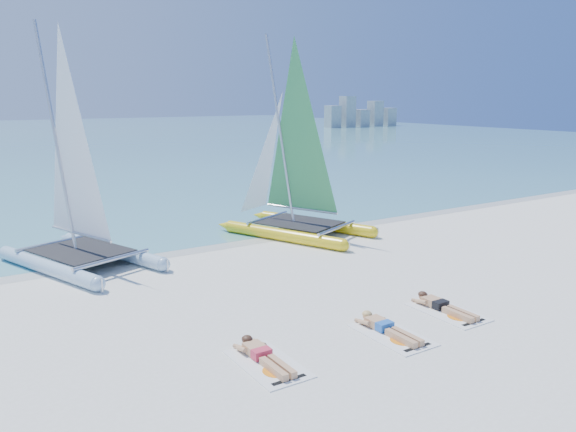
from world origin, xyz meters
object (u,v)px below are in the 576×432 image
at_px(sunbather_a, 263,355).
at_px(sunbather_c, 442,305).
at_px(towel_a, 268,364).
at_px(catamaran_yellow, 287,170).
at_px(towel_b, 392,335).
at_px(catamaran_blue, 74,192).
at_px(sunbather_b, 386,327).
at_px(towel_c, 448,312).

distance_m(sunbather_a, sunbather_c, 4.88).
distance_m(towel_a, sunbather_a, 0.22).
xyz_separation_m(catamaran_yellow, towel_b, (-3.03, -8.91, -2.32)).
xyz_separation_m(catamaran_blue, sunbather_c, (6.40, -8.44, -2.09)).
xyz_separation_m(catamaran_yellow, sunbather_c, (-1.04, -8.47, -2.21)).
distance_m(towel_b, sunbather_b, 0.22).
xyz_separation_m(towel_a, towel_c, (4.88, -0.03, 0.00)).
distance_m(catamaran_yellow, sunbather_b, 9.49).
distance_m(sunbather_a, towel_b, 2.94).
relative_size(catamaran_yellow, towel_c, 4.00).
height_order(sunbather_b, sunbather_c, same).
xyz_separation_m(catamaran_blue, towel_a, (1.52, -8.60, -2.20)).
xyz_separation_m(towel_a, sunbather_a, (0.00, 0.19, 0.11)).
height_order(catamaran_blue, sunbather_b, catamaran_blue).
distance_m(towel_a, towel_b, 2.91).
relative_size(catamaran_blue, sunbather_c, 4.28).
distance_m(towel_b, towel_c, 2.00).
xyz_separation_m(catamaran_blue, towel_b, (4.42, -8.87, -2.20)).
relative_size(sunbather_b, sunbather_c, 1.00).
height_order(catamaran_yellow, towel_c, catamaran_yellow).
relative_size(towel_b, sunbather_b, 1.07).
relative_size(towel_b, sunbather_c, 1.07).
distance_m(towel_a, sunbather_c, 4.89).
bearing_deg(towel_a, towel_c, -0.40).
bearing_deg(catamaran_yellow, towel_b, -132.05).
bearing_deg(towel_a, sunbather_c, 1.85).
relative_size(sunbather_a, towel_b, 0.93).
bearing_deg(towel_b, towel_a, 174.52).
bearing_deg(towel_b, towel_c, 6.98).
xyz_separation_m(sunbather_b, towel_c, (1.99, 0.05, -0.11)).
bearing_deg(towel_a, catamaran_blue, 100.02).
xyz_separation_m(sunbather_a, sunbather_b, (2.90, -0.28, 0.00)).
bearing_deg(catamaran_blue, sunbather_b, -82.94).
bearing_deg(towel_c, sunbather_a, 177.35).
relative_size(towel_a, sunbather_a, 1.07).
height_order(catamaran_yellow, towel_b, catamaran_yellow).
bearing_deg(catamaran_yellow, sunbather_c, -120.27).
height_order(towel_a, sunbather_b, sunbather_b).
xyz_separation_m(towel_b, towel_c, (1.99, 0.24, 0.00)).
xyz_separation_m(towel_b, sunbather_b, (0.00, 0.19, 0.11)).
relative_size(sunbather_a, towel_c, 0.93).
bearing_deg(towel_a, sunbather_a, 90.00).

